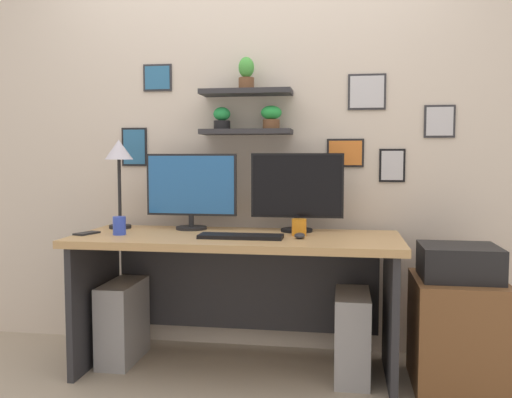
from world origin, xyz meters
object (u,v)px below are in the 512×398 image
object	(u,v)px
drawer_cabinet	(457,333)
desk_lamp	(119,159)
computer_mouse	(300,236)
printer	(459,262)
cell_phone	(87,233)
keyboard	(241,236)
coffee_mug	(299,227)
desk	(238,271)
monitor_right	(297,190)
pen_cup	(119,226)
computer_tower_right	(352,335)
computer_tower_left	(123,322)
monitor_left	(191,189)

from	to	relation	value
drawer_cabinet	desk_lamp	bearing A→B (deg)	173.18
computer_mouse	printer	distance (m)	0.81
cell_phone	printer	size ratio (longest dim) A/B	0.37
keyboard	computer_mouse	size ratio (longest dim) A/B	4.89
coffee_mug	desk	bearing A→B (deg)	178.94
monitor_right	coffee_mug	world-z (taller)	monitor_right
desk	printer	distance (m)	1.16
drawer_cabinet	printer	world-z (taller)	printer
pen_cup	drawer_cabinet	distance (m)	1.86
printer	computer_tower_right	distance (m)	0.67
pen_cup	computer_tower_left	size ratio (longest dim) A/B	0.22
desk_lamp	computer_tower_left	size ratio (longest dim) A/B	1.15
cell_phone	computer_tower_left	size ratio (longest dim) A/B	0.31
desk	computer_tower_left	distance (m)	0.75
pen_cup	printer	world-z (taller)	pen_cup
computer_tower_left	computer_tower_right	bearing A→B (deg)	-1.95
monitor_right	computer_mouse	size ratio (longest dim) A/B	5.83
computer_mouse	pen_cup	bearing A→B (deg)	-179.00
desk	computer_tower_right	xyz separation A→B (m)	(0.62, -0.06, -0.32)
computer_tower_right	keyboard	bearing A→B (deg)	-170.35
drawer_cabinet	monitor_right	bearing A→B (deg)	163.07
monitor_right	printer	size ratio (longest dim) A/B	1.38
monitor_left	coffee_mug	world-z (taller)	monitor_left
keyboard	pen_cup	bearing A→B (deg)	178.08
pen_cup	coffee_mug	bearing A→B (deg)	7.34
cell_phone	computer_tower_right	size ratio (longest dim) A/B	0.31
desk	drawer_cabinet	xyz separation A→B (m)	(1.15, -0.10, -0.26)
monitor_right	cell_phone	world-z (taller)	monitor_right
monitor_left	drawer_cabinet	world-z (taller)	monitor_left
pen_cup	printer	xyz separation A→B (m)	(1.78, 0.04, -0.15)
cell_phone	computer_tower_right	distance (m)	1.54
desk_lamp	cell_phone	distance (m)	0.50
coffee_mug	computer_mouse	bearing A→B (deg)	-83.54
pen_cup	drawer_cabinet	world-z (taller)	pen_cup
drawer_cabinet	printer	xyz separation A→B (m)	(0.00, 0.00, 0.37)
monitor_left	computer_tower_right	bearing A→B (deg)	-13.00
printer	computer_tower_right	bearing A→B (deg)	175.64
computer_tower_right	printer	bearing A→B (deg)	-4.36
computer_tower_left	drawer_cabinet	bearing A→B (deg)	-2.65
computer_mouse	drawer_cabinet	distance (m)	0.94
coffee_mug	computer_tower_left	xyz separation A→B (m)	(-1.01, -0.00, -0.57)
desk_lamp	drawer_cabinet	world-z (taller)	desk_lamp
computer_mouse	cell_phone	bearing A→B (deg)	-178.87
keyboard	coffee_mug	bearing A→B (deg)	26.79
coffee_mug	pen_cup	distance (m)	0.98
cell_phone	coffee_mug	size ratio (longest dim) A/B	1.56
computer_tower_left	coffee_mug	bearing A→B (deg)	0.25
drawer_cabinet	keyboard	bearing A→B (deg)	-176.95
desk_lamp	computer_mouse	bearing A→B (deg)	-12.70
pen_cup	computer_tower_right	xyz separation A→B (m)	(1.26, 0.08, -0.57)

